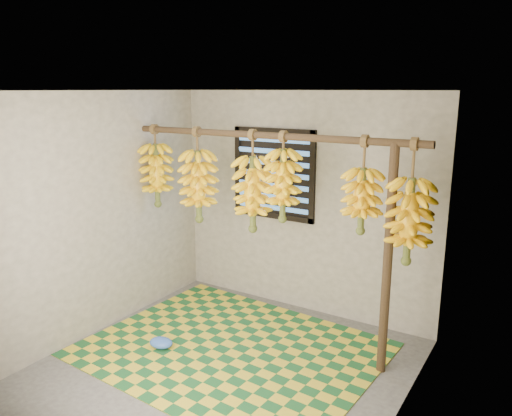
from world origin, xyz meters
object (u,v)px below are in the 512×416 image
Objects in this scene: support_post at (388,263)px; banana_bunch_d at (283,185)px; banana_bunch_a at (157,175)px; banana_bunch_c at (253,194)px; banana_bunch_e at (409,221)px; plastic_bag at (161,343)px; banana_bunch_f at (362,201)px; woven_mat at (231,349)px; banana_bunch_b at (198,186)px.

support_post is 2.41× the size of banana_bunch_d.
banana_bunch_a reaches higher than support_post.
banana_bunch_c is 0.95× the size of banana_bunch_e.
banana_bunch_f is at bearing 23.93° from plastic_bag.
banana_bunch_e is (1.15, -0.00, -0.18)m from banana_bunch_d.
banana_bunch_f is (1.07, 0.40, 1.50)m from woven_mat.
woven_mat is 3.16× the size of banana_bunch_d.
banana_bunch_c is at bearing -0.00° from banana_bunch_b.
banana_bunch_d is 0.81× the size of banana_bunch_e.
woven_mat is at bearing -18.01° from banana_bunch_a.
plastic_bag is 1.67m from banana_bunch_c.
banana_bunch_d is (-1.00, 0.00, 0.56)m from support_post.
woven_mat is 1.88m from banana_bunch_f.
support_post is at bearing -0.00° from banana_bunch_b.
support_post is 0.56m from banana_bunch_f.
banana_bunch_a is at bearing 161.99° from woven_mat.
banana_bunch_e is at bearing 0.00° from banana_bunch_f.
banana_bunch_d is at bearing 0.00° from banana_bunch_b.
plastic_bag is 0.27× the size of banana_bunch_a.
banana_bunch_b and banana_bunch_e have the same top height.
banana_bunch_f is (1.08, 0.00, 0.06)m from banana_bunch_c.
banana_bunch_c is 1.48m from banana_bunch_e.
banana_bunch_b and banana_bunch_f have the same top height.
banana_bunch_d is 1.00× the size of banana_bunch_f.
banana_bunch_d is (0.33, 0.00, 0.12)m from banana_bunch_c.
banana_bunch_d is (0.98, 0.00, 0.11)m from banana_bunch_b.
banana_bunch_e is (0.15, 0.00, 0.38)m from support_post.
banana_bunch_c is (1.22, -0.00, -0.07)m from banana_bunch_a.
support_post is 1.95× the size of banana_bunch_e.
support_post is 2.28× the size of banana_bunch_a.
banana_bunch_a is (-0.65, 0.73, 1.45)m from plastic_bag.
plastic_bag is 0.24× the size of banana_bunch_c.
banana_bunch_a is at bearing 180.00° from banana_bunch_e.
support_post is at bearing 0.00° from banana_bunch_c.
banana_bunch_b is (-0.66, 0.40, 1.44)m from woven_mat.
banana_bunch_c is at bearing -180.00° from support_post.
banana_bunch_f is at bearing 20.49° from woven_mat.
plastic_bag is at bearing -158.91° from support_post.
banana_bunch_a and banana_bunch_c have the same top height.
support_post reaches higher than plastic_bag.
banana_bunch_c and banana_bunch_e have the same top height.
banana_bunch_c is at bearing -0.00° from banana_bunch_a.
banana_bunch_f reaches higher than support_post.
banana_bunch_c is at bearing 91.38° from woven_mat.
support_post is 0.41m from banana_bunch_e.
woven_mat is 3.16× the size of banana_bunch_f.
support_post is at bearing 0.00° from banana_bunch_f.
banana_bunch_c is (-0.01, 0.40, 1.44)m from woven_mat.
plastic_bag is 0.25× the size of banana_bunch_b.
plastic_bag reaches higher than woven_mat.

